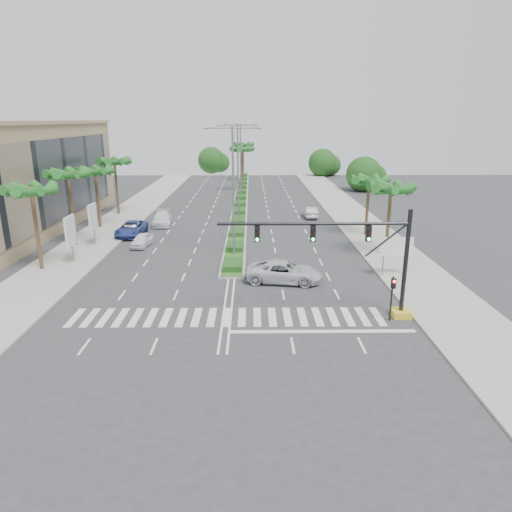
{
  "coord_description": "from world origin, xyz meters",
  "views": [
    {
      "loc": [
        1.62,
        -27.67,
        12.52
      ],
      "look_at": [
        1.97,
        4.05,
        3.0
      ],
      "focal_mm": 32.0,
      "sensor_mm": 36.0,
      "label": 1
    }
  ],
  "objects": [
    {
      "name": "direction_sign",
      "position": [
        13.5,
        7.99,
        2.45
      ],
      "size": [
        2.7,
        0.11,
        3.4
      ],
      "color": "slate",
      "rests_on": "ground"
    },
    {
      "name": "footpath_left",
      "position": [
        -15.2,
        20.0,
        0.07
      ],
      "size": [
        6.0,
        120.0,
        0.15
      ],
      "primitive_type": "cube",
      "color": "gray",
      "rests_on": "ground"
    },
    {
      "name": "signal_gantry",
      "position": [
        9.27,
        -0.0,
        3.46
      ],
      "size": [
        12.6,
        1.2,
        7.2
      ],
      "color": "gold",
      "rests_on": "ground"
    },
    {
      "name": "palm_left_mid",
      "position": [
        -16.5,
        18.0,
        7.08
      ],
      "size": [
        4.57,
        4.68,
        7.95
      ],
      "color": "brown",
      "rests_on": "ground"
    },
    {
      "name": "streetlight_mid",
      "position": [
        0.0,
        30.0,
        6.81
      ],
      "size": [
        5.1,
        0.25,
        12.0
      ],
      "color": "slate",
      "rests_on": "ground"
    },
    {
      "name": "ground",
      "position": [
        0.0,
        0.0,
        0.0
      ],
      "size": [
        160.0,
        160.0,
        0.0
      ],
      "primitive_type": "plane",
      "color": "#333335",
      "rests_on": "ground"
    },
    {
      "name": "palm_left_near",
      "position": [
        -16.5,
        10.0,
        6.69
      ],
      "size": [
        4.57,
        4.68,
        7.55
      ],
      "color": "brown",
      "rests_on": "ground"
    },
    {
      "name": "car_parked_b",
      "position": [
        -11.8,
        22.46,
        0.68
      ],
      "size": [
        1.81,
        4.22,
        1.35
      ],
      "primitive_type": "imported",
      "rotation": [
        0.0,
        0.0,
        -0.09
      ],
      "color": "#BAB9BF",
      "rests_on": "ground"
    },
    {
      "name": "billboard_far",
      "position": [
        -14.5,
        18.0,
        2.96
      ],
      "size": [
        0.18,
        2.1,
        4.35
      ],
      "color": "slate",
      "rests_on": "ground"
    },
    {
      "name": "palm_median_b",
      "position": [
        0.0,
        70.0,
        7.17
      ],
      "size": [
        4.57,
        4.68,
        8.05
      ],
      "color": "brown",
      "rests_on": "ground"
    },
    {
      "name": "median",
      "position": [
        0.0,
        45.0,
        0.1
      ],
      "size": [
        2.2,
        75.0,
        0.2
      ],
      "primitive_type": "cube",
      "color": "gray",
      "rests_on": "ground"
    },
    {
      "name": "pedestrian_signal",
      "position": [
        10.6,
        -0.68,
        2.04
      ],
      "size": [
        0.28,
        0.36,
        3.0
      ],
      "color": "black",
      "rests_on": "ground"
    },
    {
      "name": "streetlight_near",
      "position": [
        0.0,
        14.0,
        6.81
      ],
      "size": [
        5.1,
        0.25,
        12.0
      ],
      "color": "slate",
      "rests_on": "ground"
    },
    {
      "name": "car_right",
      "position": [
        9.5,
        31.86,
        0.73
      ],
      "size": [
        1.66,
        4.45,
        1.45
      ],
      "primitive_type": "imported",
      "rotation": [
        0.0,
        0.0,
        3.17
      ],
      "color": "silver",
      "rests_on": "ground"
    },
    {
      "name": "palm_left_end",
      "position": [
        -16.5,
        34.0,
        6.88
      ],
      "size": [
        4.57,
        4.68,
        7.75
      ],
      "color": "brown",
      "rests_on": "ground"
    },
    {
      "name": "palm_left_far",
      "position": [
        -16.5,
        26.0,
        6.5
      ],
      "size": [
        4.57,
        4.68,
        7.35
      ],
      "color": "brown",
      "rests_on": "ground"
    },
    {
      "name": "car_parked_c",
      "position": [
        -11.8,
        22.23,
        0.79
      ],
      "size": [
        2.8,
        5.77,
        1.58
      ],
      "primitive_type": "imported",
      "rotation": [
        0.0,
        0.0,
        -0.03
      ],
      "color": "#2F428F",
      "rests_on": "ground"
    },
    {
      "name": "car_parked_a",
      "position": [
        -9.6,
        17.66,
        0.65
      ],
      "size": [
        1.93,
        3.98,
        1.31
      ],
      "primitive_type": "imported",
      "rotation": [
        0.0,
        0.0,
        -0.1
      ],
      "color": "white",
      "rests_on": "ground"
    },
    {
      "name": "palm_right_near",
      "position": [
        14.5,
        14.0,
        6.2
      ],
      "size": [
        4.57,
        4.68,
        7.05
      ],
      "color": "brown",
      "rests_on": "ground"
    },
    {
      "name": "median_grass",
      "position": [
        0.0,
        45.0,
        0.22
      ],
      "size": [
        1.8,
        75.0,
        0.04
      ],
      "primitive_type": "cube",
      "color": "#254F1B",
      "rests_on": "median"
    },
    {
      "name": "streetlight_far",
      "position": [
        0.0,
        46.0,
        6.81
      ],
      "size": [
        5.1,
        0.25,
        12.0
      ],
      "color": "slate",
      "rests_on": "ground"
    },
    {
      "name": "palm_median_a",
      "position": [
        0.0,
        55.0,
        7.17
      ],
      "size": [
        4.57,
        4.68,
        8.05
      ],
      "color": "brown",
      "rests_on": "ground"
    },
    {
      "name": "car_parked_d",
      "position": [
        -9.38,
        27.68,
        0.79
      ],
      "size": [
        2.83,
        5.68,
        1.58
      ],
      "primitive_type": "imported",
      "rotation": [
        0.0,
        0.0,
        0.11
      ],
      "color": "white",
      "rests_on": "ground"
    },
    {
      "name": "car_crossing",
      "position": [
        4.24,
        6.81,
        0.84
      ],
      "size": [
        6.41,
        3.7,
        1.68
      ],
      "primitive_type": "imported",
      "rotation": [
        0.0,
        0.0,
        1.41
      ],
      "color": "silver",
      "rests_on": "ground"
    },
    {
      "name": "palm_right_far",
      "position": [
        14.5,
        22.0,
        5.91
      ],
      "size": [
        4.57,
        4.68,
        6.75
      ],
      "color": "brown",
      "rests_on": "ground"
    },
    {
      "name": "building",
      "position": [
        -26.0,
        26.0,
        6.0
      ],
      "size": [
        12.0,
        36.0,
        12.0
      ],
      "primitive_type": "cube",
      "color": "tan",
      "rests_on": "ground"
    },
    {
      "name": "footpath_right",
      "position": [
        15.2,
        20.0,
        0.07
      ],
      "size": [
        6.0,
        120.0,
        0.15
      ],
      "primitive_type": "cube",
      "color": "gray",
      "rests_on": "ground"
    },
    {
      "name": "billboard_near",
      "position": [
        -14.5,
        12.0,
        2.96
      ],
      "size": [
        0.18,
        2.1,
        4.35
      ],
      "color": "slate",
      "rests_on": "ground"
    }
  ]
}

